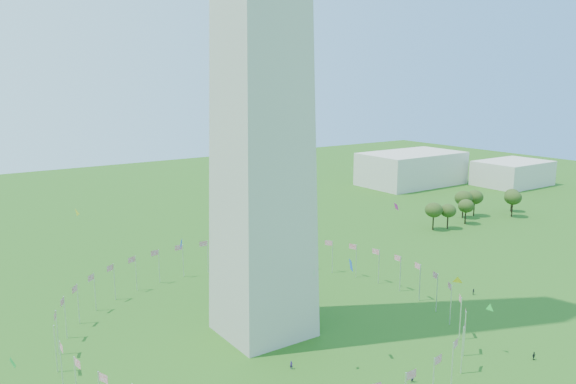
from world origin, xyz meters
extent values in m
cylinder|color=silver|center=(40.00, 50.00, 4.50)|extent=(0.24, 0.24, 9.00)
cylinder|color=silver|center=(39.39, 56.95, 4.50)|extent=(0.24, 0.24, 9.00)
cylinder|color=silver|center=(37.59, 63.68, 4.50)|extent=(0.24, 0.24, 9.00)
cylinder|color=silver|center=(34.64, 70.00, 4.50)|extent=(0.24, 0.24, 9.00)
cylinder|color=silver|center=(30.64, 75.71, 4.50)|extent=(0.24, 0.24, 9.00)
cylinder|color=silver|center=(25.71, 80.64, 4.50)|extent=(0.24, 0.24, 9.00)
cylinder|color=silver|center=(20.00, 84.64, 4.50)|extent=(0.24, 0.24, 9.00)
cylinder|color=silver|center=(13.68, 87.59, 4.50)|extent=(0.24, 0.24, 9.00)
cylinder|color=silver|center=(6.95, 89.39, 4.50)|extent=(0.24, 0.24, 9.00)
cylinder|color=silver|center=(0.00, 90.00, 4.50)|extent=(0.24, 0.24, 9.00)
cylinder|color=silver|center=(-6.95, 89.39, 4.50)|extent=(0.24, 0.24, 9.00)
cylinder|color=silver|center=(-13.68, 87.59, 4.50)|extent=(0.24, 0.24, 9.00)
cylinder|color=silver|center=(-20.00, 84.64, 4.50)|extent=(0.24, 0.24, 9.00)
cylinder|color=silver|center=(-25.71, 80.64, 4.50)|extent=(0.24, 0.24, 9.00)
cylinder|color=silver|center=(-30.64, 75.71, 4.50)|extent=(0.24, 0.24, 9.00)
cylinder|color=silver|center=(-34.64, 70.00, 4.50)|extent=(0.24, 0.24, 9.00)
cylinder|color=silver|center=(-37.59, 63.68, 4.50)|extent=(0.24, 0.24, 9.00)
cylinder|color=silver|center=(-39.39, 56.95, 4.50)|extent=(0.24, 0.24, 9.00)
cylinder|color=silver|center=(-40.00, 50.00, 4.50)|extent=(0.24, 0.24, 9.00)
cylinder|color=silver|center=(-39.39, 43.05, 4.50)|extent=(0.24, 0.24, 9.00)
cylinder|color=silver|center=(6.95, 10.61, 4.50)|extent=(0.24, 0.24, 9.00)
cylinder|color=silver|center=(13.68, 12.41, 4.50)|extent=(0.24, 0.24, 9.00)
cylinder|color=silver|center=(20.00, 15.36, 4.50)|extent=(0.24, 0.24, 9.00)
cylinder|color=silver|center=(25.71, 19.36, 4.50)|extent=(0.24, 0.24, 9.00)
cylinder|color=silver|center=(30.64, 24.29, 4.50)|extent=(0.24, 0.24, 9.00)
cylinder|color=silver|center=(34.64, 30.00, 4.50)|extent=(0.24, 0.24, 9.00)
cylinder|color=silver|center=(37.59, 36.32, 4.50)|extent=(0.24, 0.24, 9.00)
cylinder|color=silver|center=(39.39, 43.05, 4.50)|extent=(0.24, 0.24, 9.00)
cube|color=beige|center=(150.00, 150.00, 8.00)|extent=(50.00, 30.00, 16.00)
cube|color=beige|center=(190.00, 120.00, 6.00)|extent=(35.00, 25.00, 12.00)
imported|color=#301A4F|center=(-4.13, 33.89, 0.78)|extent=(0.64, 0.67, 1.55)
imported|color=#2D194C|center=(10.73, 18.17, 0.82)|extent=(0.83, 0.66, 1.64)
imported|color=#242424|center=(35.34, 10.85, 0.79)|extent=(0.97, 0.65, 1.59)
imported|color=#292929|center=(53.14, 38.00, 0.76)|extent=(0.93, 0.94, 1.53)
plane|color=yellow|center=(36.57, 30.12, 9.56)|extent=(1.56, 2.59, 2.35)
plane|color=blue|center=(-26.70, 29.03, 28.76)|extent=(0.46, 1.56, 1.56)
plane|color=yellow|center=(-36.23, 47.32, 30.99)|extent=(0.92, 1.58, 1.49)
plane|color=green|center=(-1.53, 30.75, 18.69)|extent=(0.98, 0.69, 1.20)
plane|color=#CC2699|center=(17.76, 30.61, 28.11)|extent=(1.78, 0.73, 1.63)
plane|color=white|center=(30.42, 57.96, 30.62)|extent=(0.74, 0.98, 1.22)
plane|color=green|center=(30.24, 17.49, 9.26)|extent=(0.27, 1.54, 1.54)
plane|color=blue|center=(6.58, 30.40, 18.73)|extent=(2.19, 1.21, 2.22)
plane|color=green|center=(-46.70, 54.75, 5.00)|extent=(1.84, 1.75, 1.81)
ellipsoid|color=#36511B|center=(91.57, 84.53, 4.78)|extent=(6.12, 6.12, 9.56)
ellipsoid|color=#36511B|center=(97.05, 82.75, 4.36)|extent=(5.58, 5.58, 8.71)
ellipsoid|color=#36511B|center=(107.64, 83.47, 4.48)|extent=(5.74, 5.74, 8.97)
ellipsoid|color=#36511B|center=(114.14, 89.81, 5.15)|extent=(6.60, 6.60, 10.31)
ellipsoid|color=#36511B|center=(120.30, 89.41, 4.98)|extent=(6.37, 6.37, 9.96)
ellipsoid|color=#36511B|center=(131.21, 80.35, 5.03)|extent=(6.43, 6.43, 10.05)
ellipsoid|color=#36511B|center=(138.73, 85.72, 4.49)|extent=(5.75, 5.75, 8.99)
camera|label=1|loc=(-57.73, -42.85, 51.77)|focal=35.00mm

